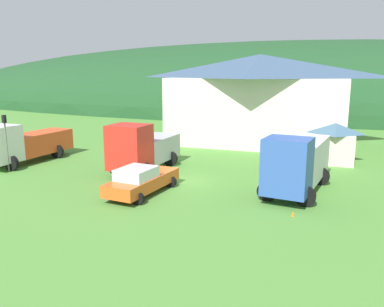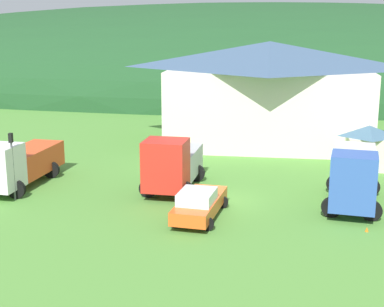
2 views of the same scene
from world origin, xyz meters
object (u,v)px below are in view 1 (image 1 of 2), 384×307
service_pickup_orange (141,180)px  traffic_cone_near_pickup (293,216)px  heavy_rig_white (23,143)px  traffic_light_west (6,137)px  depot_building (259,98)px  crane_truck_red (142,148)px  play_shed_cream (334,143)px  box_truck_blue (297,162)px

service_pickup_orange → traffic_cone_near_pickup: (8.60, -0.76, -0.83)m
heavy_rig_white → traffic_light_west: 2.81m
depot_building → traffic_light_west: bearing=-128.7°
depot_building → heavy_rig_white: depot_building is taller
crane_truck_red → traffic_light_west: 9.41m
service_pickup_orange → traffic_light_west: size_ratio=1.37×
traffic_light_west → depot_building: bearing=51.3°
play_shed_cream → heavy_rig_white: heavy_rig_white is taller
play_shed_cream → heavy_rig_white: bearing=-160.5°
play_shed_cream → box_truck_blue: 8.80m
play_shed_cream → traffic_cone_near_pickup: bearing=-98.2°
traffic_light_west → traffic_cone_near_pickup: 20.01m
depot_building → traffic_light_west: depot_building is taller
crane_truck_red → play_shed_cream: bearing=122.4°
box_truck_blue → service_pickup_orange: (-8.36, -3.39, -1.00)m
box_truck_blue → service_pickup_orange: bearing=-60.0°
service_pickup_orange → traffic_cone_near_pickup: size_ratio=11.51×
crane_truck_red → service_pickup_orange: crane_truck_red is taller
depot_building → play_shed_cream: size_ratio=5.58×
depot_building → play_shed_cream: (7.18, -7.48, -2.80)m
play_shed_cream → service_pickup_orange: (-10.42, -11.95, -0.78)m
crane_truck_red → traffic_cone_near_pickup: 12.36m
crane_truck_red → box_truck_blue: size_ratio=0.86×
heavy_rig_white → depot_building: bearing=139.5°
traffic_light_west → service_pickup_orange: bearing=-7.7°
depot_building → traffic_light_west: (-14.38, -17.93, -1.93)m
box_truck_blue → traffic_cone_near_pickup: size_ratio=16.17×
heavy_rig_white → traffic_light_west: bearing=23.7°
crane_truck_red → box_truck_blue: bearing=85.7°
service_pickup_orange → crane_truck_red: bearing=-147.5°
crane_truck_red → traffic_light_west: (-8.80, -3.25, 0.76)m
play_shed_cream → service_pickup_orange: bearing=-131.1°
depot_building → traffic_cone_near_pickup: depot_building is taller
depot_building → traffic_cone_near_pickup: size_ratio=36.48×
crane_truck_red → traffic_cone_near_pickup: crane_truck_red is taller
traffic_light_west → traffic_cone_near_pickup: traffic_light_west is taller
crane_truck_red → service_pickup_orange: size_ratio=1.21×
depot_building → play_shed_cream: bearing=-46.2°
play_shed_cream → crane_truck_red: crane_truck_red is taller
heavy_rig_white → crane_truck_red: bearing=98.6°
heavy_rig_white → service_pickup_orange: bearing=75.8°
service_pickup_orange → traffic_light_west: traffic_light_west is taller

